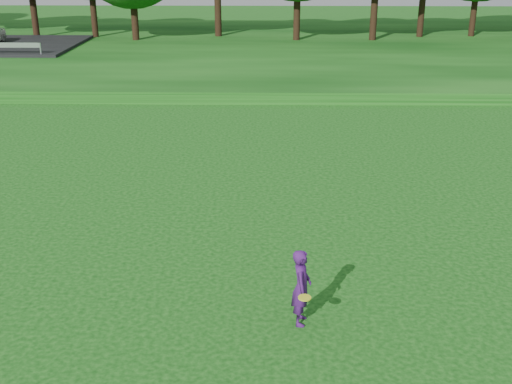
{
  "coord_description": "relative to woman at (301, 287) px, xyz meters",
  "views": [
    {
      "loc": [
        1.21,
        -11.07,
        7.29
      ],
      "look_at": [
        0.88,
        4.24,
        1.3
      ],
      "focal_mm": 45.0,
      "sensor_mm": 36.0,
      "label": 1
    }
  ],
  "objects": [
    {
      "name": "woman",
      "position": [
        0.0,
        0.0,
        0.0
      ],
      "size": [
        0.45,
        0.98,
        1.64
      ],
      "color": "#481666",
      "rests_on": "ground"
    },
    {
      "name": "walking_path",
      "position": [
        -1.88,
        19.76,
        -0.8
      ],
      "size": [
        130.0,
        1.6,
        0.04
      ],
      "primitive_type": "cube",
      "color": "gray",
      "rests_on": "ground"
    },
    {
      "name": "ground",
      "position": [
        -1.88,
        -0.24,
        -0.82
      ],
      "size": [
        140.0,
        140.0,
        0.0
      ],
      "primitive_type": "plane",
      "color": "#0C3F0D",
      "rests_on": "ground"
    },
    {
      "name": "berm",
      "position": [
        -1.88,
        33.76,
        -0.52
      ],
      "size": [
        130.0,
        30.0,
        0.6
      ],
      "primitive_type": "cube",
      "color": "#0C3F0D",
      "rests_on": "ground"
    }
  ]
}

